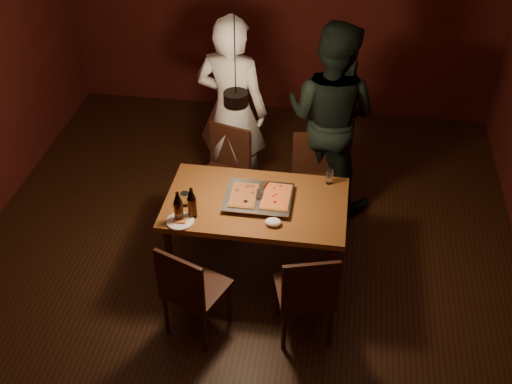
# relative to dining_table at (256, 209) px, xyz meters

# --- Properties ---
(room_shell) EXTENTS (6.00, 6.00, 6.00)m
(room_shell) POSITION_rel_dining_table_xyz_m (-0.13, -0.09, 0.72)
(room_shell) COLOR #321C0D
(room_shell) RESTS_ON ground
(dining_table) EXTENTS (1.50, 0.90, 0.75)m
(dining_table) POSITION_rel_dining_table_xyz_m (0.00, 0.00, 0.00)
(dining_table) COLOR brown
(dining_table) RESTS_ON floor
(chair_far_left) EXTENTS (0.52, 0.52, 0.49)m
(chair_far_left) POSITION_rel_dining_table_xyz_m (-0.42, 0.81, -0.14)
(chair_far_left) COLOR #38190F
(chair_far_left) RESTS_ON floor
(chair_far_right) EXTENTS (0.48, 0.48, 0.49)m
(chair_far_right) POSITION_rel_dining_table_xyz_m (0.44, 0.81, -0.14)
(chair_far_right) COLOR #38190F
(chair_far_right) RESTS_ON floor
(chair_near_left) EXTENTS (0.55, 0.55, 0.49)m
(chair_near_left) POSITION_rel_dining_table_xyz_m (-0.38, -0.82, -0.14)
(chair_near_left) COLOR #38190F
(chair_near_left) RESTS_ON floor
(chair_near_right) EXTENTS (0.52, 0.52, 0.49)m
(chair_near_right) POSITION_rel_dining_table_xyz_m (0.49, -0.73, -0.14)
(chair_near_right) COLOR #38190F
(chair_near_right) RESTS_ON floor
(pizza_tray) EXTENTS (0.55, 0.45, 0.05)m
(pizza_tray) POSITION_rel_dining_table_xyz_m (0.02, 0.01, 0.10)
(pizza_tray) COLOR silver
(pizza_tray) RESTS_ON dining_table
(pizza_meat) EXTENTS (0.22, 0.34, 0.02)m
(pizza_meat) POSITION_rel_dining_table_xyz_m (-0.10, -0.00, 0.13)
(pizza_meat) COLOR maroon
(pizza_meat) RESTS_ON pizza_tray
(pizza_cheese) EXTENTS (0.24, 0.37, 0.02)m
(pizza_cheese) POSITION_rel_dining_table_xyz_m (0.17, 0.02, 0.13)
(pizza_cheese) COLOR gold
(pizza_cheese) RESTS_ON pizza_tray
(spatula) EXTENTS (0.15, 0.25, 0.04)m
(spatula) POSITION_rel_dining_table_xyz_m (0.02, 0.03, 0.14)
(spatula) COLOR silver
(spatula) RESTS_ON pizza_tray
(beer_bottle_a) EXTENTS (0.07, 0.07, 0.28)m
(beer_bottle_a) POSITION_rel_dining_table_xyz_m (-0.57, -0.33, 0.21)
(beer_bottle_a) COLOR black
(beer_bottle_a) RESTS_ON dining_table
(beer_bottle_b) EXTENTS (0.07, 0.07, 0.28)m
(beer_bottle_b) POSITION_rel_dining_table_xyz_m (-0.47, -0.26, 0.21)
(beer_bottle_b) COLOR black
(beer_bottle_b) RESTS_ON dining_table
(water_glass_left) EXTENTS (0.07, 0.07, 0.12)m
(water_glass_left) POSITION_rel_dining_table_xyz_m (-0.57, -0.13, 0.13)
(water_glass_left) COLOR silver
(water_glass_left) RESTS_ON dining_table
(water_glass_right) EXTENTS (0.06, 0.06, 0.13)m
(water_glass_right) POSITION_rel_dining_table_xyz_m (0.58, 0.35, 0.14)
(water_glass_right) COLOR silver
(water_glass_right) RESTS_ON dining_table
(plate_slice) EXTENTS (0.22, 0.22, 0.03)m
(plate_slice) POSITION_rel_dining_table_xyz_m (-0.56, -0.35, 0.08)
(plate_slice) COLOR white
(plate_slice) RESTS_ON dining_table
(napkin) EXTENTS (0.13, 0.10, 0.06)m
(napkin) POSITION_rel_dining_table_xyz_m (0.18, -0.27, 0.10)
(napkin) COLOR white
(napkin) RESTS_ON dining_table
(diner_white) EXTENTS (0.76, 0.57, 1.90)m
(diner_white) POSITION_rel_dining_table_xyz_m (-0.40, 1.10, 0.28)
(diner_white) COLOR silver
(diner_white) RESTS_ON floor
(diner_dark) EXTENTS (1.11, 1.00, 1.89)m
(diner_dark) POSITION_rel_dining_table_xyz_m (0.54, 1.14, 0.27)
(diner_dark) COLOR black
(diner_dark) RESTS_ON floor
(pendant_lamp) EXTENTS (0.18, 0.18, 1.10)m
(pendant_lamp) POSITION_rel_dining_table_xyz_m (-0.13, -0.09, 1.08)
(pendant_lamp) COLOR black
(pendant_lamp) RESTS_ON ceiling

